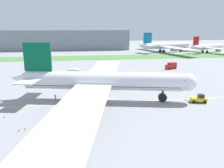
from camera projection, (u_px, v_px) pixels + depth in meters
name	position (u px, v px, depth m)	size (l,w,h in m)	color
ground_plane	(110.00, 99.00, 67.99)	(600.00, 600.00, 0.00)	gray
apron_taxi_line	(111.00, 102.00, 64.93)	(280.00, 0.36, 0.01)	yellow
grass_median_strip	(91.00, 58.00, 161.48)	(320.00, 24.00, 0.10)	#4C8438
airliner_foreground	(100.00, 81.00, 65.85)	(51.82, 83.93, 16.19)	white
pushback_tug	(199.00, 99.00, 64.82)	(6.10, 3.22, 2.29)	yellow
ground_crew_wingwalker_port	(55.00, 97.00, 67.21)	(0.51, 0.36, 1.55)	black
ground_crew_marshaller_front	(80.00, 130.00, 45.24)	(0.44, 0.47, 1.58)	black
traffic_cone_near_nose	(4.00, 116.00, 54.11)	(0.36, 0.36, 0.58)	#F2590C
traffic_cone_port_wing	(25.00, 128.00, 47.60)	(0.36, 0.36, 0.58)	#F2590C
traffic_cone_starboard_wing	(19.00, 130.00, 46.86)	(0.36, 0.36, 0.58)	#F2590C
service_truck_baggage_loader	(39.00, 66.00, 118.13)	(4.55, 2.72, 2.49)	#33478C
service_truck_fuel_bowser	(171.00, 66.00, 116.92)	(6.08, 4.14, 3.24)	#B21E19
service_truck_catering_van	(74.00, 71.00, 103.20)	(5.45, 2.97, 2.55)	white
parked_airliner_far_centre	(165.00, 46.00, 194.10)	(48.99, 78.65, 16.24)	white
parked_airliner_far_right	(207.00, 47.00, 192.83)	(39.10, 63.61, 13.32)	white
terminal_building	(59.00, 40.00, 214.27)	(127.00, 20.00, 18.00)	gray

